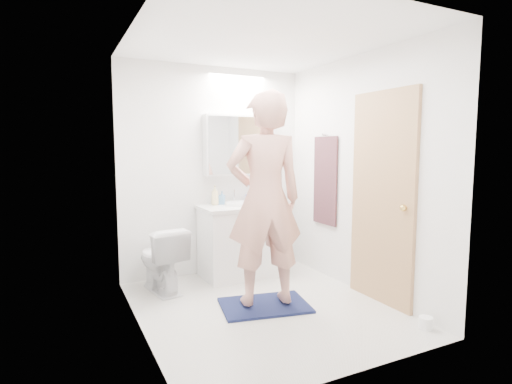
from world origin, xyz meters
TOP-DOWN VIEW (x-y plane):
  - floor at (0.00, 0.00)m, footprint 2.50×2.50m
  - ceiling at (0.00, 0.00)m, footprint 2.50×2.50m
  - wall_back at (0.00, 1.25)m, footprint 2.50×0.00m
  - wall_front at (0.00, -1.25)m, footprint 2.50×0.00m
  - wall_left at (-1.10, 0.00)m, footprint 0.00×2.50m
  - wall_right at (1.10, 0.00)m, footprint 0.00×2.50m
  - vanity_cabinet at (0.22, 0.96)m, footprint 0.90×0.55m
  - countertop at (0.22, 0.96)m, footprint 0.95×0.58m
  - sink_basin at (0.22, 0.99)m, footprint 0.36×0.36m
  - faucet at (0.22, 1.19)m, footprint 0.02×0.02m
  - medicine_cabinet at (0.30, 1.18)m, footprint 0.88×0.14m
  - mirror_panel at (0.30, 1.10)m, footprint 0.84×0.01m
  - toilet at (-0.74, 0.85)m, footprint 0.48×0.72m
  - bath_rug at (0.02, 0.01)m, footprint 0.89×0.70m
  - person at (0.02, 0.01)m, footprint 0.78×0.59m
  - door at (1.08, -0.35)m, footprint 0.04×0.80m
  - door_knob at (1.04, -0.65)m, footprint 0.06×0.06m
  - towel at (1.08, 0.55)m, footprint 0.02×0.42m
  - towel_hook at (1.07, 0.55)m, footprint 0.07×0.02m
  - soap_bottle_a at (-0.05, 1.11)m, footprint 0.09×0.09m
  - soap_bottle_b at (0.05, 1.15)m, footprint 0.09×0.10m
  - toothbrush_cup at (0.40, 1.12)m, footprint 0.14×0.14m
  - toilet_paper_roll at (0.98, -0.99)m, footprint 0.11×0.11m

SIDE VIEW (x-z plane):
  - floor at x=0.00m, z-range 0.00..0.00m
  - bath_rug at x=0.02m, z-range 0.00..0.02m
  - toilet_paper_roll at x=0.98m, z-range 0.00..0.10m
  - toilet at x=-0.74m, z-range 0.00..0.68m
  - vanity_cabinet at x=0.22m, z-range 0.00..0.78m
  - countertop at x=0.22m, z-range 0.78..0.82m
  - sink_basin at x=0.22m, z-range 0.82..0.85m
  - toothbrush_cup at x=0.40m, z-range 0.82..0.92m
  - soap_bottle_b at x=0.05m, z-range 0.82..0.97m
  - faucet at x=0.22m, z-range 0.82..0.98m
  - soap_bottle_a at x=-0.05m, z-range 0.82..1.04m
  - door_knob at x=1.04m, z-range 0.92..0.98m
  - door at x=1.08m, z-range 0.00..2.00m
  - person at x=0.02m, z-range 0.05..1.97m
  - towel at x=1.08m, z-range 0.60..1.60m
  - wall_back at x=0.00m, z-range -0.05..2.45m
  - wall_front at x=0.00m, z-range -0.05..2.45m
  - wall_left at x=-1.10m, z-range -0.05..2.45m
  - wall_right at x=1.10m, z-range -0.05..2.45m
  - medicine_cabinet at x=0.30m, z-range 1.15..1.85m
  - mirror_panel at x=0.30m, z-range 1.17..1.83m
  - towel_hook at x=1.07m, z-range 1.61..1.63m
  - ceiling at x=0.00m, z-range 2.40..2.40m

